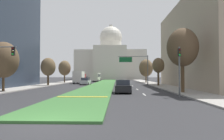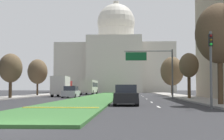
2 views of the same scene
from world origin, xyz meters
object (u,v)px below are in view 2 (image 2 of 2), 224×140
object	(u,v)px
sedan_lead_stopped	(126,96)
street_tree_left_mid	(11,68)
capitol_building	(116,62)
overhead_guide_sign	(154,63)
street_tree_right_far	(172,71)
sedan_distant	(71,91)
street_tree_right_near	(220,34)
city_bus	(89,86)
street_tree_left_far	(38,72)
street_tree_right_mid	(189,66)
sedan_midblock	(71,92)
box_truck_delivery	(62,86)
traffic_light_near_right	(211,59)

from	to	relation	value
sedan_lead_stopped	street_tree_left_mid	bearing A→B (deg)	134.90
capitol_building	overhead_guide_sign	world-z (taller)	capitol_building
street_tree_right_far	sedan_distant	bearing A→B (deg)	173.54
street_tree_right_near	city_bus	size ratio (longest dim) A/B	0.73
capitol_building	street_tree_left_far	xyz separation A→B (m)	(-11.53, -48.37, -5.33)
street_tree_right_mid	overhead_guide_sign	bearing A→B (deg)	143.81
street_tree_right_far	sedan_midblock	world-z (taller)	street_tree_right_far
overhead_guide_sign	street_tree_left_mid	distance (m)	18.57
sedan_lead_stopped	city_bus	bearing A→B (deg)	100.87
street_tree_right_mid	box_truck_delivery	distance (m)	21.53
street_tree_left_far	city_bus	size ratio (longest dim) A/B	0.58
street_tree_left_mid	street_tree_right_mid	xyz separation A→B (m)	(22.47, -0.31, 0.22)
overhead_guide_sign	box_truck_delivery	distance (m)	16.60
street_tree_right_near	sedan_midblock	xyz separation A→B (m)	(-15.31, 20.20, -4.87)
street_tree_left_mid	box_truck_delivery	distance (m)	12.06
overhead_guide_sign	box_truck_delivery	world-z (taller)	overhead_guide_sign
street_tree_right_mid	street_tree_left_far	bearing A→B (deg)	146.40
sedan_midblock	sedan_distant	world-z (taller)	sedan_distant
capitol_building	street_tree_right_near	world-z (taller)	capitol_building
street_tree_right_near	street_tree_right_mid	distance (m)	15.15
sedan_lead_stopped	sedan_distant	bearing A→B (deg)	107.20
street_tree_left_far	street_tree_right_far	bearing A→B (deg)	3.46
sedan_distant	box_truck_delivery	distance (m)	7.53
overhead_guide_sign	sedan_lead_stopped	bearing A→B (deg)	-101.12
traffic_light_near_right	street_tree_right_mid	size ratio (longest dim) A/B	0.91
capitol_building	sedan_lead_stopped	size ratio (longest dim) A/B	8.35
street_tree_right_near	street_tree_left_mid	world-z (taller)	street_tree_right_near
street_tree_right_far	sedan_lead_stopped	distance (m)	32.52
sedan_midblock	sedan_lead_stopped	bearing A→B (deg)	-68.15
traffic_light_near_right	sedan_distant	size ratio (longest dim) A/B	1.15
street_tree_right_mid	street_tree_left_far	world-z (taller)	street_tree_left_far
capitol_building	street_tree_left_far	bearing A→B (deg)	-103.41
capitol_building	sedan_lead_stopped	distance (m)	78.99
sedan_lead_stopped	sedan_distant	xyz separation A→B (m)	(-10.36, 33.46, 0.05)
capitol_building	traffic_light_near_right	distance (m)	83.64
overhead_guide_sign	city_bus	xyz separation A→B (m)	(-11.59, 24.66, -2.92)
street_tree_right_near	street_tree_right_far	size ratio (longest dim) A/B	1.19
street_tree_left_mid	box_truck_delivery	size ratio (longest dim) A/B	0.91
capitol_building	street_tree_right_near	size ratio (longest dim) A/B	4.33
sedan_lead_stopped	sedan_midblock	xyz separation A→B (m)	(-7.93, 19.77, -0.00)
city_bus	street_tree_right_mid	bearing A→B (deg)	-60.43
overhead_guide_sign	box_truck_delivery	bearing A→B (deg)	149.29
overhead_guide_sign	sedan_distant	xyz separation A→B (m)	(-13.83, 15.82, -3.86)
overhead_guide_sign	street_tree_left_far	distance (m)	22.74
traffic_light_near_right	city_bus	size ratio (longest dim) A/B	0.47
traffic_light_near_right	street_tree_left_far	bearing A→B (deg)	121.75
overhead_guide_sign	sedan_midblock	world-z (taller)	overhead_guide_sign
street_tree_right_near	street_tree_left_mid	xyz separation A→B (m)	(-22.28, 15.38, -1.75)
street_tree_right_far	sedan_lead_stopped	world-z (taller)	street_tree_right_far
capitol_building	street_tree_right_near	bearing A→B (deg)	-81.74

